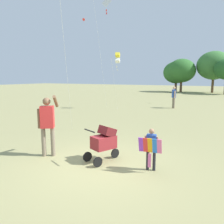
{
  "coord_description": "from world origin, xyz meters",
  "views": [
    {
      "loc": [
        2.99,
        -4.94,
        2.38
      ],
      "look_at": [
        -0.24,
        1.21,
        1.3
      ],
      "focal_mm": 36.11,
      "sensor_mm": 36.0,
      "label": 1
    }
  ],
  "objects": [
    {
      "name": "stroller",
      "position": [
        -0.07,
        0.42,
        0.61
      ],
      "size": [
        0.8,
        1.11,
        1.03
      ],
      "color": "black",
      "rests_on": "ground"
    },
    {
      "name": "kite_green_novelty",
      "position": [
        -5.69,
        10.65,
        7.56
      ],
      "size": [
        1.4,
        3.72,
        8.37
      ],
      "color": "white",
      "rests_on": "ground"
    },
    {
      "name": "ground_plane",
      "position": [
        0.0,
        0.0,
        0.0
      ],
      "size": [
        120.0,
        120.0,
        0.0
      ],
      "primitive_type": "plane",
      "color": "#938E5B"
    },
    {
      "name": "kite_orange_delta",
      "position": [
        -4.46,
        10.17,
        3.75
      ],
      "size": [
        1.13,
        2.97,
        4.16
      ],
      "color": "yellow",
      "rests_on": "ground"
    },
    {
      "name": "child_with_butterfly_kite",
      "position": [
        1.31,
        0.4,
        0.65
      ],
      "size": [
        0.59,
        0.37,
        1.1
      ],
      "color": "#232328",
      "rests_on": "ground"
    },
    {
      "name": "person_red_shirt",
      "position": [
        -0.81,
        12.52,
        0.98
      ],
      "size": [
        0.37,
        0.48,
        1.66
      ],
      "color": "#7F705B",
      "rests_on": "ground"
    },
    {
      "name": "person_adult_flyer",
      "position": [
        -1.78,
        0.0,
        1.08
      ],
      "size": [
        0.56,
        0.7,
        1.86
      ],
      "color": "#7F705B",
      "rests_on": "ground"
    },
    {
      "name": "distant_kites_cluster",
      "position": [
        -1.4,
        20.11,
        10.03
      ],
      "size": [
        15.29,
        15.06,
        11.12
      ],
      "color": "pink"
    }
  ]
}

